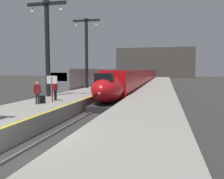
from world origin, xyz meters
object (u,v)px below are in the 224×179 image
Objects in this scene: passenger_near_edge at (37,91)px; passenger_mid_platform at (55,89)px; station_column_mid at (47,40)px; station_column_far at (86,47)px; regional_train_adjacent at (99,77)px; highspeed_train_main at (143,77)px; departure_info_board at (52,83)px; rolling_suitcase at (43,99)px.

passenger_near_edge is 1.00× the size of passenger_mid_platform.
station_column_far reaches higher than station_column_mid.
station_column_far is 5.85× the size of passenger_mid_platform.
highspeed_train_main is at bearing 48.29° from regional_train_adjacent.
passenger_near_edge is 1.59m from departure_info_board.
passenger_near_edge and passenger_mid_platform have the same top height.
station_column_mid is 7.09m from rolling_suitcase.
station_column_mid reaches higher than rolling_suitcase.
station_column_far is 15.73m from departure_info_board.
departure_info_board is at bearing -75.39° from passenger_mid_platform.
departure_info_board is (0.37, 0.88, 1.20)m from rolling_suitcase.
highspeed_train_main is 38.75m from rolling_suitcase.
highspeed_train_main is at bearing 80.18° from station_column_mid.
highspeed_train_main is 34.90m from station_column_mid.
passenger_near_edge is at bearing -82.46° from regional_train_adjacent.
station_column_mid is at bearing -99.82° from highspeed_train_main.
regional_train_adjacent is 37.27× the size of rolling_suitcase.
rolling_suitcase is (1.89, -15.82, -5.59)m from station_column_far.
station_column_far is 16.88m from rolling_suitcase.
departure_info_board is at bearing -95.52° from highspeed_train_main.
passenger_near_edge is 0.88m from rolling_suitcase.
passenger_mid_platform is at bearing -81.90° from station_column_far.
station_column_far reaches higher than passenger_mid_platform.
station_column_far is (0.00, 11.38, 0.39)m from station_column_mid.
highspeed_train_main is 44.13× the size of passenger_mid_platform.
station_column_far reaches higher than rolling_suitcase.
departure_info_board is (0.49, 1.43, 0.52)m from passenger_near_edge.
passenger_near_edge is at bearing -102.22° from rolling_suitcase.
regional_train_adjacent is 25.49m from station_column_mid.
passenger_near_edge is at bearing -108.93° from departure_info_board.
regional_train_adjacent reaches higher than highspeed_train_main.
station_column_far is at bearing 98.60° from departure_info_board.
station_column_mid is 5.81m from departure_info_board.
station_column_mid is 5.49m from passenger_mid_platform.
rolling_suitcase is (0.12, 0.54, -0.69)m from passenger_near_edge.
rolling_suitcase is at bearing -82.10° from regional_train_adjacent.
highspeed_train_main is 75.95× the size of rolling_suitcase.
rolling_suitcase is at bearing -83.19° from station_column_far.
highspeed_train_main is at bearing 83.97° from passenger_near_edge.
departure_info_board is at bearing 67.20° from rolling_suitcase.
station_column_mid is 4.31× the size of departure_info_board.
departure_info_board is at bearing -81.13° from regional_train_adjacent.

